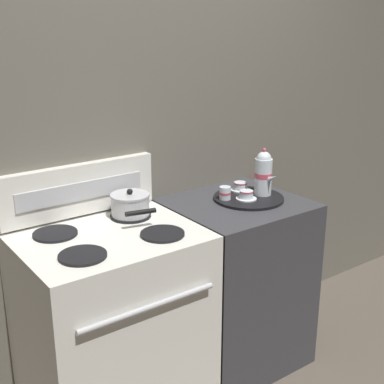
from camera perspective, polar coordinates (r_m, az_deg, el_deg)
ground_plane at (r=2.92m, az=-1.81°, el=-19.64°), size 6.00×6.00×0.00m
wall_back at (r=2.68m, az=-6.00°, el=3.10°), size 6.00×0.05×2.20m
stove at (r=2.53m, az=-8.35°, el=-14.03°), size 0.77×0.63×0.92m
control_panel at (r=2.51m, az=-11.95°, el=0.24°), size 0.76×0.05×0.24m
side_counter at (r=2.88m, az=4.62°, el=-9.61°), size 0.66×0.60×0.91m
saucepan at (r=2.49m, az=-6.59°, el=-1.32°), size 0.20×0.27×0.13m
serving_tray at (r=2.75m, az=5.99°, el=-0.62°), size 0.36×0.36×0.01m
teapot at (r=2.75m, az=7.64°, el=2.02°), size 0.09×0.15×0.25m
teacup_left at (r=2.69m, az=5.82°, el=-0.32°), size 0.10×0.10×0.05m
teacup_right at (r=2.83m, az=5.18°, el=0.60°), size 0.10×0.10×0.05m
creamer_jug at (r=2.68m, az=3.54°, el=-0.11°), size 0.06×0.06×0.07m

